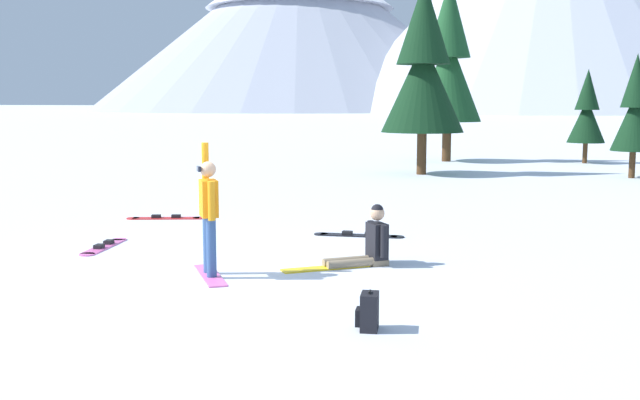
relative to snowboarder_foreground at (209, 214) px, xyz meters
The scene contains 12 objects.
ground_plane 0.98m from the snowboarder_foreground, behind, with size 800.00×800.00×0.00m, color silver.
snowboarder_foreground is the anchor object (origin of this frame).
snowboarder_midground 2.65m from the snowboarder_foreground, 39.31° to the left, with size 1.52×1.45×1.00m.
loose_snowboard_far_spare 6.03m from the snowboarder_foreground, 129.98° to the left, with size 1.76×1.00×0.09m.
loose_snowboard_near_right 4.33m from the snowboarder_foreground, 76.65° to the left, with size 1.83×0.60×0.09m.
loose_snowboard_near_left 3.36m from the snowboarder_foreground, 157.06° to the left, with size 0.69×1.72×0.09m.
backpack_black 3.63m from the snowboarder_foreground, 28.46° to the right, with size 0.32×0.36×0.47m.
pine_tree_broad 17.31m from the snowboarder_foreground, 93.72° to the left, with size 2.99×2.99×6.99m.
pine_tree_tall 19.51m from the snowboarder_foreground, 71.95° to the left, with size 1.53×1.53×4.29m.
pine_tree_twin 24.95m from the snowboarder_foreground, 80.37° to the left, with size 1.58×1.58×4.03m.
pine_tree_short 23.65m from the snowboarder_foreground, 93.94° to the left, with size 2.96×2.96×8.00m.
peak_east_ridge 212.87m from the snowboarder_foreground, 113.29° to the left, with size 120.34×120.34×48.26m.
Camera 1 is at (6.01, -9.86, 2.66)m, focal length 42.33 mm.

